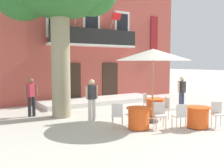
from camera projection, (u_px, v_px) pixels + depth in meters
ground_plane at (144, 114)px, 11.24m from camera, size 120.00×120.00×0.00m
building_facade at (78, 41)px, 16.82m from camera, size 13.00×5.09×7.50m
entrance_step_platform at (100, 101)px, 14.49m from camera, size 6.85×2.21×0.25m
cafe_table_near_tree at (139, 118)px, 8.76m from camera, size 0.86×0.86×0.76m
cafe_chair_near_tree_0 at (159, 113)px, 8.87m from camera, size 0.54×0.54×0.91m
cafe_chair_near_tree_1 at (117, 114)px, 8.72m from camera, size 0.56×0.56×0.91m
cafe_table_middle at (198, 117)px, 8.91m from camera, size 0.86×0.86×0.76m
cafe_chair_middle_0 at (180, 115)px, 8.64m from camera, size 0.50×0.50×0.91m
cafe_chair_middle_1 at (218, 113)px, 9.01m from camera, size 0.54×0.54×0.91m
cafe_table_front at (155, 107)px, 10.95m from camera, size 0.86×0.86×0.76m
cafe_chair_front_0 at (147, 101)px, 11.64m from camera, size 0.50×0.50×0.91m
cafe_chair_front_1 at (165, 107)px, 10.23m from camera, size 0.50×0.50×0.91m
cafe_umbrella at (153, 55)px, 9.55m from camera, size 2.90×2.90×2.85m
pedestrian_near_entrance at (31, 95)px, 10.76m from camera, size 0.53×0.36×1.66m
pedestrian_mid_plaza at (92, 97)px, 9.93m from camera, size 0.53×0.34×1.67m
pedestrian_by_tree at (182, 91)px, 12.56m from camera, size 0.53×0.36×1.62m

